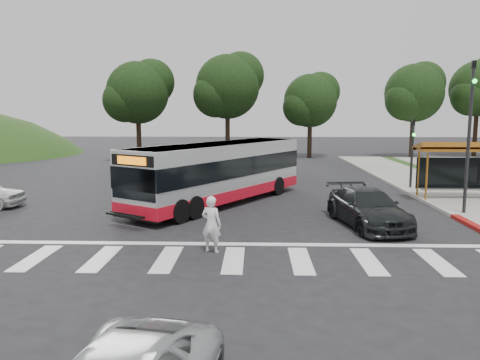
{
  "coord_description": "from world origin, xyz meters",
  "views": [
    {
      "loc": [
        0.63,
        -18.47,
        4.33
      ],
      "look_at": [
        0.0,
        0.73,
        1.6
      ],
      "focal_mm": 35.0,
      "sensor_mm": 36.0,
      "label": 1
    }
  ],
  "objects": [
    {
      "name": "tree_north_b",
      "position": [
        6.07,
        28.06,
        5.66
      ],
      "size": [
        5.72,
        5.33,
        8.43
      ],
      "color": "black",
      "rests_on": "ground"
    },
    {
      "name": "traffic_signal_ne_tall",
      "position": [
        9.6,
        1.49,
        3.88
      ],
      "size": [
        0.18,
        0.37,
        6.5
      ],
      "color": "black",
      "rests_on": "ground"
    },
    {
      "name": "traffic_signal_ne_short",
      "position": [
        9.6,
        8.49,
        2.48
      ],
      "size": [
        0.18,
        0.37,
        4.0
      ],
      "color": "black",
      "rests_on": "ground"
    },
    {
      "name": "dark_sedan",
      "position": [
        5.0,
        -0.54,
        0.72
      ],
      "size": [
        2.89,
        5.23,
        1.44
      ],
      "primitive_type": "imported",
      "rotation": [
        0.0,
        0.0,
        0.18
      ],
      "color": "black",
      "rests_on": "ground"
    },
    {
      "name": "pedestrian",
      "position": [
        -0.73,
        -4.22,
        0.9
      ],
      "size": [
        0.76,
        0.63,
        1.8
      ],
      "primitive_type": "imported",
      "rotation": [
        0.0,
        0.0,
        2.79
      ],
      "color": "white",
      "rests_on": "ground"
    },
    {
      "name": "transit_bus",
      "position": [
        -1.06,
        3.87,
        1.46
      ],
      "size": [
        8.06,
        10.9,
        2.92
      ],
      "primitive_type": null,
      "rotation": [
        0.0,
        0.0,
        -0.56
      ],
      "color": "#B5B8BA",
      "rests_on": "ground"
    },
    {
      "name": "crosswalk_ladder",
      "position": [
        0.0,
        -5.0,
        0.01
      ],
      "size": [
        18.0,
        2.6,
        0.01
      ],
      "primitive_type": "cube",
      "color": "silver",
      "rests_on": "ground"
    },
    {
      "name": "ground",
      "position": [
        0.0,
        0.0,
        0.0
      ],
      "size": [
        140.0,
        140.0,
        0.0
      ],
      "primitive_type": "plane",
      "color": "black",
      "rests_on": "ground"
    },
    {
      "name": "tree_ne_b",
      "position": [
        23.08,
        30.06,
        6.92
      ],
      "size": [
        6.16,
        5.74,
        10.02
      ],
      "color": "black",
      "rests_on": "ground"
    },
    {
      "name": "tree_ne_a",
      "position": [
        16.08,
        28.06,
        6.39
      ],
      "size": [
        6.16,
        5.74,
        9.3
      ],
      "color": "black",
      "rests_on": "parking_lot"
    },
    {
      "name": "tree_north_a",
      "position": [
        -1.92,
        26.07,
        6.92
      ],
      "size": [
        6.6,
        6.15,
        10.17
      ],
      "color": "black",
      "rests_on": "ground"
    },
    {
      "name": "tree_north_c",
      "position": [
        -9.92,
        24.06,
        6.29
      ],
      "size": [
        6.16,
        5.74,
        9.3
      ],
      "color": "black",
      "rests_on": "ground"
    },
    {
      "name": "curb_east",
      "position": [
        9.0,
        8.0,
        0.07
      ],
      "size": [
        0.3,
        40.0,
        0.15
      ],
      "primitive_type": "cube",
      "color": "#9E9991",
      "rests_on": "ground"
    },
    {
      "name": "bus_shelter",
      "position": [
        10.8,
        5.1,
        2.35
      ],
      "size": [
        4.2,
        1.6,
        2.86
      ],
      "color": "#9A5B19",
      "rests_on": "sidewalk_east"
    },
    {
      "name": "sidewalk_east",
      "position": [
        11.0,
        8.0,
        0.06
      ],
      "size": [
        4.0,
        40.0,
        0.12
      ],
      "primitive_type": "cube",
      "color": "gray",
      "rests_on": "ground"
    }
  ]
}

